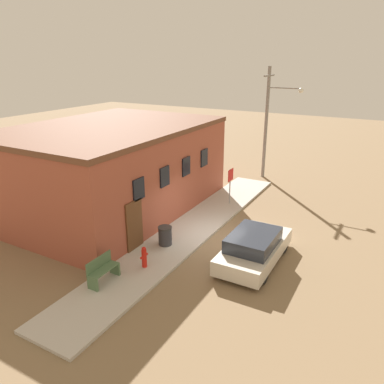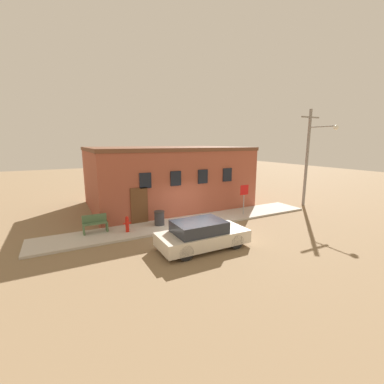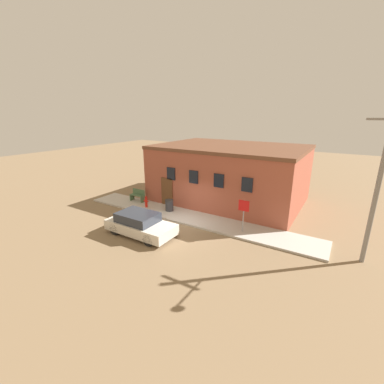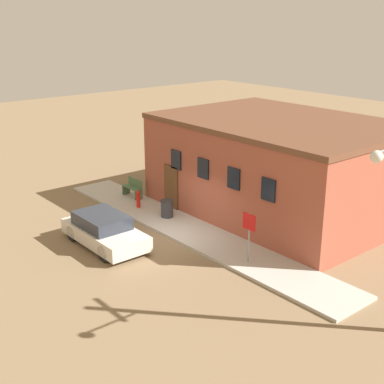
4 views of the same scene
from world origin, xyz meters
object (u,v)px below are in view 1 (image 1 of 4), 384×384
at_px(fire_hydrant, 144,257).
at_px(trash_bin, 165,236).
at_px(stop_sign, 230,180).
at_px(utility_pole, 270,118).
at_px(parked_car, 254,247).
at_px(bench, 103,270).

xyz_separation_m(fire_hydrant, trash_bin, (1.90, 0.30, -0.02)).
height_order(stop_sign, trash_bin, stop_sign).
bearing_deg(fire_hydrant, utility_pole, -0.91).
bearing_deg(fire_hydrant, trash_bin, 8.87).
distance_m(fire_hydrant, stop_sign, 7.63).
xyz_separation_m(fire_hydrant, utility_pole, (13.51, -0.21, 3.41)).
bearing_deg(parked_car, trash_bin, 99.90).
relative_size(stop_sign, trash_bin, 2.41).
bearing_deg(parked_car, utility_pole, 16.20).
xyz_separation_m(stop_sign, bench, (-9.07, 0.88, -0.90)).
bearing_deg(stop_sign, bench, 174.49).
distance_m(utility_pole, parked_car, 11.89).
xyz_separation_m(stop_sign, trash_bin, (-5.67, 0.47, -0.94)).
relative_size(bench, trash_bin, 1.52).
height_order(fire_hydrant, trash_bin, fire_hydrant).
bearing_deg(parked_car, fire_hydrant, 126.83).
relative_size(fire_hydrant, stop_sign, 0.44).
relative_size(stop_sign, parked_car, 0.47).
relative_size(fire_hydrant, trash_bin, 1.05).
bearing_deg(stop_sign, trash_bin, 175.23).
distance_m(fire_hydrant, bench, 1.66).
distance_m(bench, trash_bin, 3.43).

